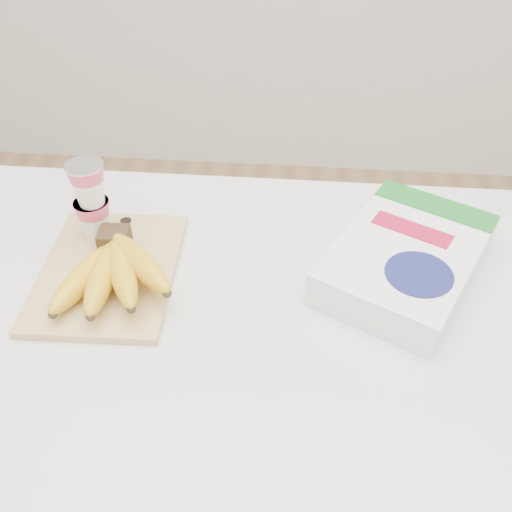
% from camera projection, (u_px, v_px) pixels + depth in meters
% --- Properties ---
extents(room, '(4.00, 4.00, 4.00)m').
position_uv_depth(room, '(183.00, 70.00, 0.57)').
color(room, tan).
rests_on(room, ground).
extents(table, '(1.27, 0.84, 0.95)m').
position_uv_depth(table, '(220.00, 492.00, 1.14)').
color(table, silver).
rests_on(table, ground).
extents(cutting_board, '(0.22, 0.30, 0.01)m').
position_uv_depth(cutting_board, '(109.00, 271.00, 0.93)').
color(cutting_board, '#DEBA79').
rests_on(cutting_board, table).
extents(bananas, '(0.20, 0.21, 0.07)m').
position_uv_depth(bananas, '(112.00, 270.00, 0.88)').
color(bananas, '#382816').
rests_on(bananas, cutting_board).
extents(yogurt_stack, '(0.06, 0.06, 0.14)m').
position_uv_depth(yogurt_stack, '(91.00, 199.00, 0.93)').
color(yogurt_stack, white).
rests_on(yogurt_stack, cutting_board).
extents(cereal_box, '(0.32, 0.36, 0.07)m').
position_uv_depth(cereal_box, '(406.00, 259.00, 0.91)').
color(cereal_box, white).
rests_on(cereal_box, table).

